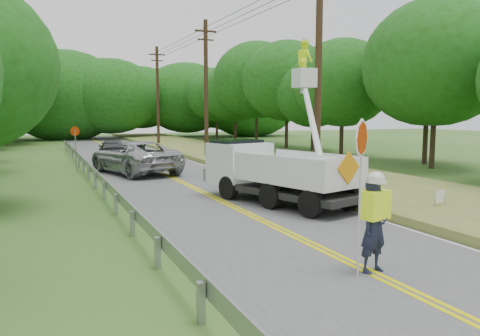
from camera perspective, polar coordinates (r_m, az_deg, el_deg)
name	(u,v)px	position (r m, az deg, el deg)	size (l,w,h in m)	color
ground	(340,259)	(11.59, 11.93, -10.59)	(140.00, 140.00, 0.00)	#2B621B
road	(178,180)	(24.15, -7.47, -1.48)	(7.20, 96.00, 0.03)	#49494B
guardrail	(93,172)	(24.23, -17.27, -0.41)	(0.18, 48.00, 0.77)	gray
utility_poles	(245,81)	(28.50, 0.56, 10.41)	(1.60, 43.30, 10.00)	black
tall_grass_verge	(300,171)	(26.90, 7.24, -0.35)	(7.00, 96.00, 0.30)	#58702D
treeline_right	(317,82)	(41.27, 9.27, 10.18)	(10.70, 52.94, 10.96)	#332319
treeline_horizon	(85,96)	(65.45, -18.09, 8.17)	(57.91, 15.13, 11.77)	#1A480F
flagger	(374,219)	(10.48, 15.80, -5.87)	(1.19, 0.65, 3.28)	#191E33
bucket_truck	(267,162)	(18.62, 3.24, 0.77)	(4.82, 6.88, 6.47)	black
suv_silver	(134,157)	(27.30, -12.56, 1.30)	(3.02, 6.55, 1.82)	#A4A6AC
suv_darkgrey	(113,150)	(35.59, -15.01, 2.11)	(1.97, 4.85, 1.41)	#383B3F
stop_sign_permanent	(75,142)	(29.00, -19.15, 3.02)	(0.54, 0.19, 2.62)	gray
yard_sign	(440,197)	(17.33, 22.87, -3.22)	(0.55, 0.20, 0.82)	white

